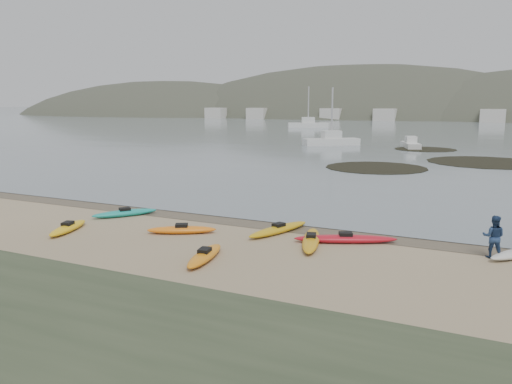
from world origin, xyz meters
The scene contains 8 objects.
ground centered at (0.00, 0.00, 0.00)m, with size 600.00×600.00×0.00m, color tan.
wet_sand centered at (0.00, -0.30, 0.00)m, with size 60.00×60.00×0.00m, color brown.
water centered at (0.00, 300.00, 0.01)m, with size 1200.00×1200.00×0.00m, color slate.
kayaks centered at (1.52, -2.94, 0.17)m, with size 21.45×9.07×0.34m.
person_east centered at (10.87, -1.52, 0.84)m, with size 0.81×0.63×1.68m, color navy.
kelp_mats centered at (5.60, 32.25, 0.03)m, with size 19.25×29.41×0.04m.
moored_boats centered at (1.69, 75.58, 0.58)m, with size 91.41×63.49×1.33m.
far_town centered at (6.00, 145.00, 2.00)m, with size 199.00×5.00×4.00m.
Camera 1 is at (10.62, -22.23, 5.92)m, focal length 35.00 mm.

